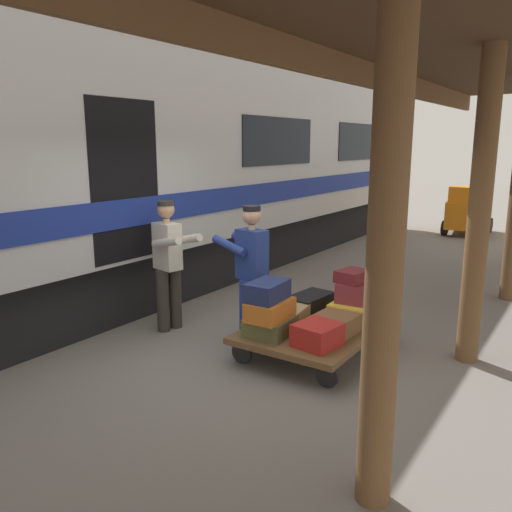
% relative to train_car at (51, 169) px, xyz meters
% --- Properties ---
extents(ground_plane, '(60.00, 60.00, 0.00)m').
position_rel_train_car_xyz_m(ground_plane, '(-3.51, -0.00, -2.06)').
color(ground_plane, slate).
extents(platform_canopy, '(3.20, 15.05, 3.56)m').
position_rel_train_car_xyz_m(platform_canopy, '(-5.33, 0.00, 1.18)').
color(platform_canopy, brown).
rests_on(platform_canopy, ground_plane).
extents(train_car, '(3.02, 20.94, 4.00)m').
position_rel_train_car_xyz_m(train_car, '(0.00, 0.00, 0.00)').
color(train_car, '#B7BABF').
rests_on(train_car, ground_plane).
extents(luggage_cart, '(1.32, 1.72, 0.32)m').
position_rel_train_car_xyz_m(luggage_cart, '(-3.85, -0.61, -1.79)').
color(luggage_cart, brown).
rests_on(luggage_cart, ground_plane).
extents(suitcase_brown_leather, '(0.47, 0.65, 0.21)m').
position_rel_train_car_xyz_m(suitcase_brown_leather, '(-4.15, -0.61, -1.63)').
color(suitcase_brown_leather, brown).
rests_on(suitcase_brown_leather, luggage_cart).
extents(suitcase_yellow_case, '(0.48, 0.60, 0.23)m').
position_rel_train_car_xyz_m(suitcase_yellow_case, '(-4.15, -1.08, -1.62)').
color(suitcase_yellow_case, gold).
rests_on(suitcase_yellow_case, luggage_cart).
extents(suitcase_black_hardshell, '(0.44, 0.67, 0.23)m').
position_rel_train_car_xyz_m(suitcase_black_hardshell, '(-3.55, -1.08, -1.62)').
color(suitcase_black_hardshell, black).
rests_on(suitcase_black_hardshell, luggage_cart).
extents(suitcase_red_plastic, '(0.47, 0.50, 0.24)m').
position_rel_train_car_xyz_m(suitcase_red_plastic, '(-4.15, -0.14, -1.62)').
color(suitcase_red_plastic, '#AD231E').
rests_on(suitcase_red_plastic, luggage_cart).
extents(suitcase_tan_vintage, '(0.44, 0.62, 0.21)m').
position_rel_train_car_xyz_m(suitcase_tan_vintage, '(-3.55, -0.61, -1.64)').
color(suitcase_tan_vintage, tan).
rests_on(suitcase_tan_vintage, luggage_cart).
extents(suitcase_olive_duffel, '(0.49, 0.53, 0.20)m').
position_rel_train_car_xyz_m(suitcase_olive_duffel, '(-3.55, -0.14, -1.64)').
color(suitcase_olive_duffel, brown).
rests_on(suitcase_olive_duffel, luggage_cart).
extents(suitcase_orange_carryall, '(0.38, 0.56, 0.21)m').
position_rel_train_car_xyz_m(suitcase_orange_carryall, '(-3.58, -0.10, -1.44)').
color(suitcase_orange_carryall, '#CC6B23').
rests_on(suitcase_orange_carryall, suitcase_olive_duffel).
extents(suitcase_burgundy_valise, '(0.37, 0.40, 0.23)m').
position_rel_train_car_xyz_m(suitcase_burgundy_valise, '(-4.13, -1.10, -1.39)').
color(suitcase_burgundy_valise, maroon).
rests_on(suitcase_burgundy_valise, suitcase_yellow_case).
extents(suitcase_maroon_trunk, '(0.37, 0.42, 0.15)m').
position_rel_train_car_xyz_m(suitcase_maroon_trunk, '(-4.10, -1.12, -1.20)').
color(suitcase_maroon_trunk, maroon).
rests_on(suitcase_maroon_trunk, suitcase_burgundy_valise).
extents(suitcase_navy_fabric, '(0.36, 0.52, 0.21)m').
position_rel_train_car_xyz_m(suitcase_navy_fabric, '(-3.54, -0.11, -1.23)').
color(suitcase_navy_fabric, navy).
rests_on(suitcase_navy_fabric, suitcase_orange_carryall).
extents(porter_in_overalls, '(0.71, 0.51, 1.70)m').
position_rel_train_car_xyz_m(porter_in_overalls, '(-3.07, -0.47, -1.14)').
color(porter_in_overalls, navy).
rests_on(porter_in_overalls, ground_plane).
extents(porter_by_door, '(0.72, 0.52, 1.70)m').
position_rel_train_car_xyz_m(porter_by_door, '(-1.91, -0.28, -1.14)').
color(porter_by_door, '#332D28').
rests_on(porter_by_door, ground_plane).
extents(baggage_tug, '(1.36, 1.86, 1.30)m').
position_rel_train_car_xyz_m(baggage_tug, '(-3.49, -10.24, -1.43)').
color(baggage_tug, orange).
rests_on(baggage_tug, ground_plane).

